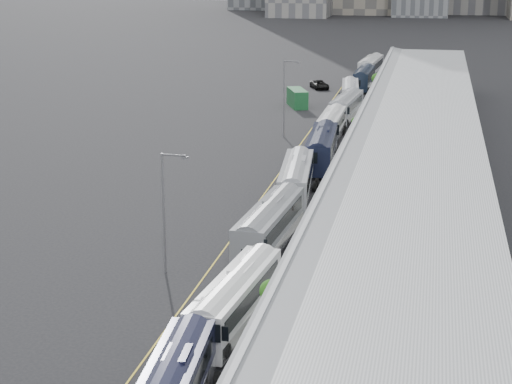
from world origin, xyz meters
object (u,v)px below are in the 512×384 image
(bus_7, at_px, (346,109))
(street_lamp_near, at_px, (166,205))
(bus_3, at_px, (270,230))
(street_lamp_far, at_px, (285,94))
(bus_4, at_px, (296,184))
(bus_2, at_px, (236,305))
(bus_9, at_px, (364,80))
(suv, at_px, (320,85))
(bus_5, at_px, (322,151))
(bus_8, at_px, (350,95))
(shipping_container, at_px, (297,98))
(bus_10, at_px, (371,69))
(bus_6, at_px, (331,128))

(bus_7, height_order, street_lamp_near, street_lamp_near)
(bus_3, bearing_deg, street_lamp_far, 102.41)
(bus_4, bearing_deg, street_lamp_far, 96.45)
(bus_2, distance_m, bus_4, 29.10)
(bus_9, bearing_deg, street_lamp_far, -97.30)
(street_lamp_far, height_order, suv, street_lamp_far)
(bus_3, xyz_separation_m, bus_4, (-0.12, 14.07, 0.03))
(bus_3, relative_size, bus_5, 0.96)
(bus_4, distance_m, bus_5, 14.21)
(bus_2, height_order, bus_8, bus_8)
(suv, bearing_deg, bus_9, -11.68)
(bus_4, relative_size, bus_7, 1.04)
(bus_4, xyz_separation_m, suv, (-7.04, 69.20, -0.91))
(street_lamp_far, xyz_separation_m, suv, (-1.02, 40.80, -4.91))
(street_lamp_near, bearing_deg, shipping_container, 91.36)
(shipping_container, relative_size, suv, 1.19)
(suv, bearing_deg, bus_3, -108.80)
(bus_4, distance_m, street_lamp_near, 22.04)
(bus_10, bearing_deg, bus_3, -85.99)
(bus_2, xyz_separation_m, street_lamp_near, (-7.13, 8.28, 3.75))
(bus_10, bearing_deg, bus_5, -85.73)
(bus_3, height_order, shipping_container, bus_3)
(bus_5, xyz_separation_m, bus_7, (-0.11, 27.39, -0.11))
(street_lamp_far, bearing_deg, bus_4, -78.04)
(bus_7, xyz_separation_m, bus_8, (-0.72, 12.25, -0.03))
(shipping_container, height_order, suv, shipping_container)
(bus_2, bearing_deg, bus_9, 95.80)
(bus_5, xyz_separation_m, suv, (-7.63, 55.01, -0.96))
(bus_9, bearing_deg, bus_3, -88.80)
(bus_8, height_order, street_lamp_far, street_lamp_far)
(bus_5, bearing_deg, bus_9, 86.71)
(bus_4, relative_size, shipping_container, 2.17)
(bus_2, height_order, bus_5, bus_5)
(shipping_container, bearing_deg, bus_6, -91.50)
(bus_3, xyz_separation_m, street_lamp_near, (-6.43, -6.73, 3.65))
(bus_8, relative_size, street_lamp_near, 1.39)
(bus_7, distance_m, street_lamp_near, 62.87)
(bus_4, height_order, bus_7, bus_4)
(street_lamp_near, distance_m, shipping_container, 71.66)
(bus_10, height_order, suv, bus_10)
(bus_8, relative_size, bus_10, 0.90)
(street_lamp_far, relative_size, suv, 1.89)
(street_lamp_far, relative_size, shipping_container, 1.59)
(bus_4, xyz_separation_m, bus_5, (0.59, 14.19, 0.04))
(bus_10, xyz_separation_m, street_lamp_far, (-6.67, -55.32, 3.92))
(bus_4, relative_size, bus_10, 0.96)
(bus_2, bearing_deg, bus_8, 96.37)
(bus_6, height_order, bus_8, bus_8)
(bus_2, relative_size, bus_3, 0.94)
(bus_2, bearing_deg, bus_3, 98.31)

